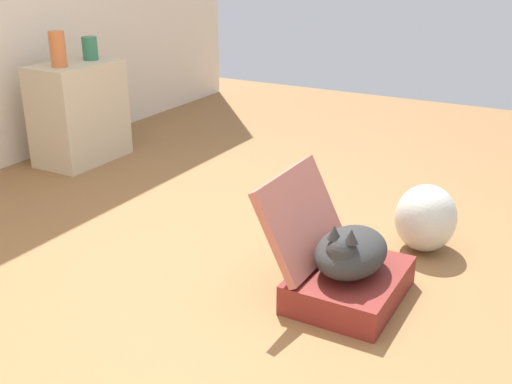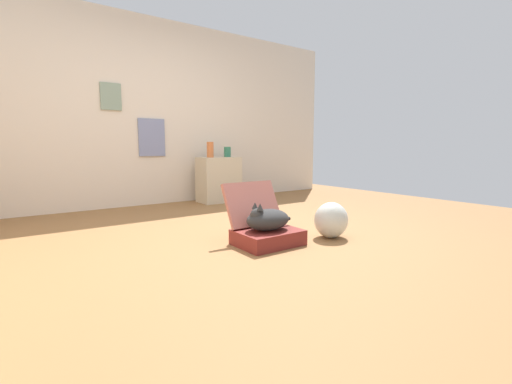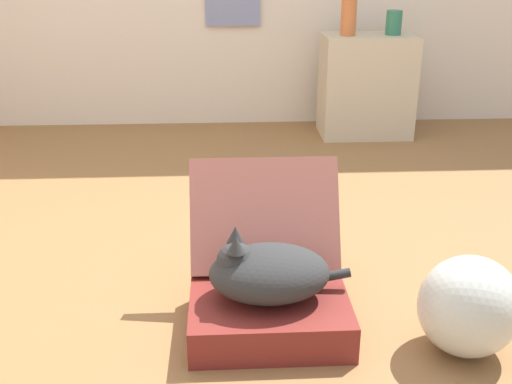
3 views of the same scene
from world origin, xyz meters
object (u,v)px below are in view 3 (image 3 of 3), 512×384
object	(u,v)px
suitcase_base	(269,313)
vase_short	(394,23)
cat	(266,272)
side_table	(366,86)
vase_tall	(349,18)
plastic_bag_white	(469,306)

from	to	relation	value
suitcase_base	vase_short	bearing A→B (deg)	66.84
suitcase_base	cat	distance (m)	0.16
suitcase_base	side_table	distance (m)	2.44
cat	vase_short	xyz separation A→B (m)	(0.98, 2.27, 0.52)
cat	vase_tall	world-z (taller)	vase_tall
plastic_bag_white	side_table	world-z (taller)	side_table
suitcase_base	vase_short	world-z (taller)	vase_short
vase_short	cat	bearing A→B (deg)	-113.39
plastic_bag_white	vase_tall	bearing A→B (deg)	88.57
suitcase_base	cat	xyz separation A→B (m)	(-0.01, 0.00, 0.16)
side_table	vase_tall	bearing A→B (deg)	-170.35
plastic_bag_white	vase_tall	size ratio (longest dim) A/B	1.46
suitcase_base	vase_tall	distance (m)	2.46
vase_tall	vase_short	bearing A→B (deg)	3.00
suitcase_base	vase_short	size ratio (longest dim) A/B	3.42
suitcase_base	side_table	world-z (taller)	side_table
side_table	suitcase_base	bearing A→B (deg)	-109.82
suitcase_base	side_table	bearing A→B (deg)	70.18
cat	vase_tall	size ratio (longest dim) A/B	2.12
side_table	vase_short	bearing A→B (deg)	-3.74
suitcase_base	plastic_bag_white	bearing A→B (deg)	-13.62
plastic_bag_white	vase_short	bearing A→B (deg)	81.56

